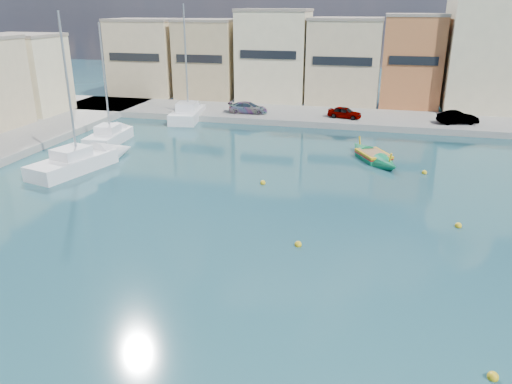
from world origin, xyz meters
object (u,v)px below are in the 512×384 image
(luzzu_green, at_px, (373,157))
(yacht_mid, at_px, (94,158))
(yacht_midnorth, at_px, (117,134))
(church_block, at_px, (499,33))
(yacht_north, at_px, (192,112))

(luzzu_green, distance_m, yacht_mid, 21.15)
(luzzu_green, relative_size, yacht_midnorth, 0.66)
(church_block, height_order, yacht_midnorth, church_block)
(church_block, xyz_separation_m, yacht_north, (-30.92, -9.60, -7.93))
(church_block, distance_m, yacht_north, 33.33)
(yacht_north, height_order, yacht_midnorth, yacht_north)
(yacht_midnorth, distance_m, yacht_mid, 7.61)
(church_block, distance_m, yacht_midnorth, 40.30)
(yacht_north, relative_size, yacht_midnorth, 1.14)
(luzzu_green, height_order, yacht_north, yacht_north)
(yacht_midnorth, bearing_deg, church_block, 30.82)
(yacht_midnorth, xyz_separation_m, yacht_mid, (2.10, -7.31, 0.04))
(church_block, xyz_separation_m, yacht_midnorth, (-33.92, -20.23, -7.99))
(church_block, bearing_deg, yacht_midnorth, -149.18)
(luzzu_green, height_order, yacht_midnorth, yacht_midnorth)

